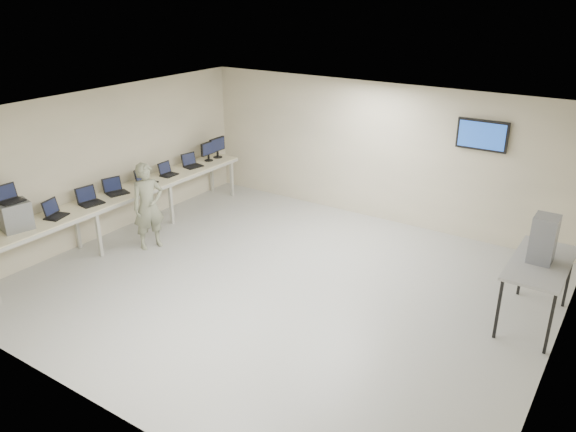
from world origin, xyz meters
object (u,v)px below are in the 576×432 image
Objects in this scene: equipment_box at (15,216)px; side_table at (540,266)px; soldier at (148,206)px; workbench at (125,195)px.

equipment_box is 7.96m from side_table.
workbench is at bearing 103.93° from soldier.
side_table is at bearing 37.71° from equipment_box.
workbench is 3.72× the size of side_table.
soldier reaches higher than side_table.
soldier is at bearing 81.62° from equipment_box.
equipment_box reaches higher than side_table.
soldier is at bearing -169.13° from side_table.
side_table is (6.44, 1.24, 0.09)m from soldier.
side_table is at bearing -56.79° from soldier.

